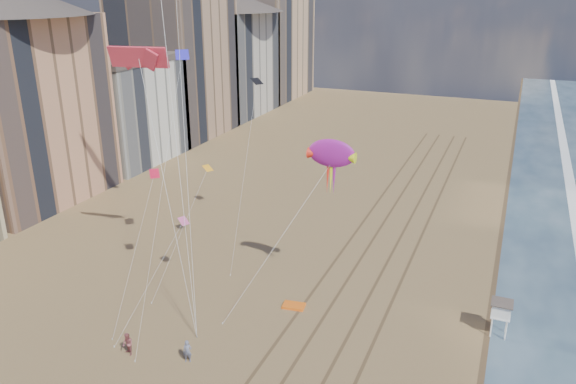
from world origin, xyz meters
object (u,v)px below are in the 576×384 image
object	(u,v)px
lifeguard_stand	(501,310)
kite_flyer_a	(187,351)
show_kite	(331,154)
grounded_kite	(294,306)
kite_flyer_b	(128,344)

from	to	relation	value
lifeguard_stand	kite_flyer_a	bearing A→B (deg)	-149.51
lifeguard_stand	show_kite	size ratio (longest dim) A/B	0.18
grounded_kite	kite_flyer_b	distance (m)	14.96
show_kite	kite_flyer_a	bearing A→B (deg)	-117.28
show_kite	kite_flyer_b	world-z (taller)	show_kite
grounded_kite	kite_flyer_a	world-z (taller)	kite_flyer_a
show_kite	kite_flyer_a	world-z (taller)	show_kite
show_kite	kite_flyer_a	xyz separation A→B (m)	(-6.92, -13.41, -13.05)
kite_flyer_a	kite_flyer_b	xyz separation A→B (m)	(-4.82, -1.08, 0.03)
kite_flyer_b	lifeguard_stand	bearing A→B (deg)	52.42
grounded_kite	kite_flyer_a	distance (m)	11.46
lifeguard_stand	grounded_kite	xyz separation A→B (m)	(-17.43, -2.61, -2.29)
kite_flyer_b	kite_flyer_a	bearing A→B (deg)	37.37
show_kite	kite_flyer_b	xyz separation A→B (m)	(-11.74, -14.49, -13.02)
lifeguard_stand	grounded_kite	bearing A→B (deg)	-171.48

